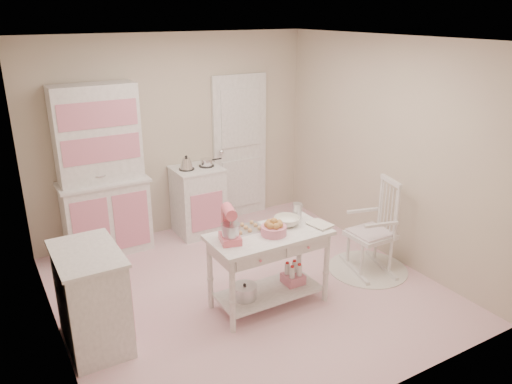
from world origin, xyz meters
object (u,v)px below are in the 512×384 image
rocking_chair (371,226)px  bread_basket (274,230)px  hutch (102,172)px  base_cabinet (92,298)px  stand_mixer (230,225)px  work_table (269,269)px  stove (198,200)px

rocking_chair → bread_basket: size_ratio=4.40×
hutch → base_cabinet: bearing=-108.5°
stand_mixer → hutch: bearing=123.1°
stand_mixer → bread_basket: size_ratio=1.36×
hutch → bread_basket: size_ratio=8.32×
base_cabinet → stand_mixer: bearing=-10.3°
work_table → stand_mixer: size_ratio=3.53×
stove → bread_basket: stove is taller
stove → work_table: (-0.11, -1.98, -0.06)m
stand_mixer → stove: bearing=89.6°
hutch → stand_mixer: bearing=-71.6°
base_cabinet → rocking_chair: bearing=-4.0°
base_cabinet → rocking_chair: 3.07m
work_table → bread_basket: bread_basket is taller
stove → work_table: 1.99m
base_cabinet → bread_basket: base_cabinet is taller
stove → hutch: bearing=177.6°
stove → stand_mixer: bearing=-105.2°
rocking_chair → stand_mixer: size_ratio=3.24×
base_cabinet → work_table: size_ratio=0.77×
base_cabinet → bread_basket: 1.77m
stand_mixer → base_cabinet: bearing=-175.5°
stove → bread_basket: (-0.09, -2.03, 0.39)m
hutch → base_cabinet: (-0.60, -1.78, -0.58)m
work_table → stand_mixer: (-0.42, 0.02, 0.57)m
stove → bread_basket: size_ratio=3.68×
work_table → base_cabinet: bearing=171.6°
base_cabinet → stand_mixer: 1.38m
hutch → stove: hutch is taller
stand_mixer → bread_basket: (0.44, -0.07, -0.12)m
base_cabinet → bread_basket: size_ratio=3.68×
rocking_chair → bread_basket: bearing=-162.4°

